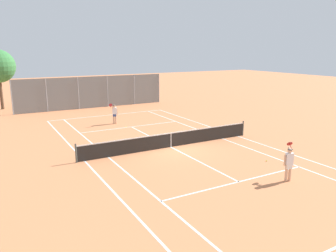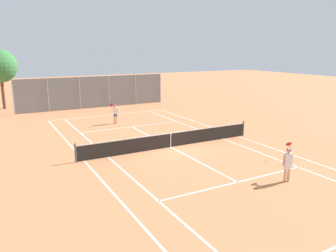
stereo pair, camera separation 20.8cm
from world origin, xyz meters
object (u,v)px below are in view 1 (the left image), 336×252
object	(u,v)px
player_far_left	(115,113)
player_near_side	(289,162)
loose_tennis_ball_1	(266,161)
loose_tennis_ball_0	(126,127)
tennis_net	(171,139)

from	to	relation	value
player_far_left	player_near_side	bearing A→B (deg)	-79.65
player_far_left	loose_tennis_ball_1	xyz separation A→B (m)	(4.03, -13.06, -0.89)
player_near_side	loose_tennis_ball_0	xyz separation A→B (m)	(-2.52, 13.87, -0.89)
player_near_side	loose_tennis_ball_0	bearing A→B (deg)	100.29
loose_tennis_ball_0	loose_tennis_ball_1	size ratio (longest dim) A/B	1.00
player_far_left	loose_tennis_ball_0	world-z (taller)	player_far_left
loose_tennis_ball_0	loose_tennis_ball_1	distance (m)	11.97
tennis_net	player_near_side	world-z (taller)	player_near_side
tennis_net	loose_tennis_ball_1	world-z (taller)	tennis_net
tennis_net	loose_tennis_ball_0	size ratio (longest dim) A/B	181.82
player_near_side	loose_tennis_ball_0	size ratio (longest dim) A/B	26.88
tennis_net	loose_tennis_ball_0	bearing A→B (deg)	93.76
player_far_left	loose_tennis_ball_1	bearing A→B (deg)	-72.87
tennis_net	loose_tennis_ball_0	world-z (taller)	tennis_net
player_near_side	player_far_left	xyz separation A→B (m)	(-2.84, 15.55, 0.00)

